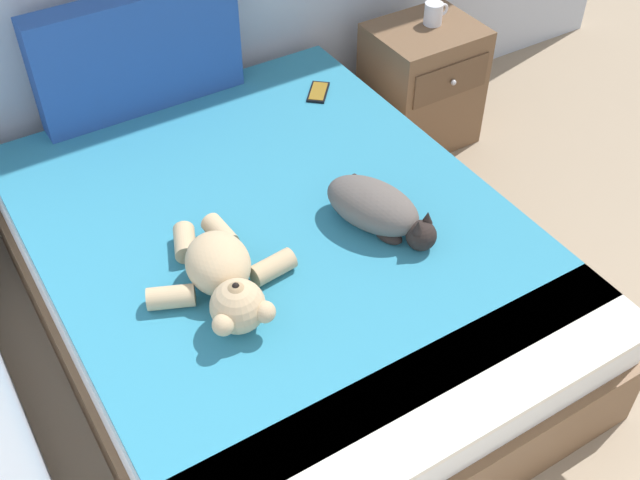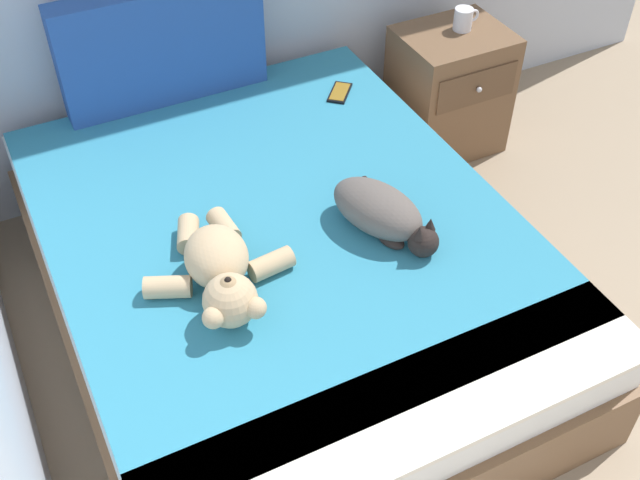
{
  "view_description": "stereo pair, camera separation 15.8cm",
  "coord_description": "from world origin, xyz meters",
  "px_view_note": "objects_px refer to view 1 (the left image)",
  "views": [
    {
      "loc": [
        0.05,
        1.18,
        2.21
      ],
      "look_at": [
        0.97,
        2.67,
        0.56
      ],
      "focal_mm": 43.77,
      "sensor_mm": 36.0,
      "label": 1
    },
    {
      "loc": [
        0.19,
        1.11,
        2.21
      ],
      "look_at": [
        0.97,
        2.67,
        0.56
      ],
      "focal_mm": 43.77,
      "sensor_mm": 36.0,
      "label": 2
    }
  ],
  "objects_px": {
    "teddy_bear": "(224,277)",
    "cell_phone": "(318,92)",
    "bed": "(280,277)",
    "cat": "(377,208)",
    "patterned_cushion": "(138,54)",
    "mug": "(434,13)",
    "nightstand": "(421,85)"
  },
  "relations": [
    {
      "from": "cat",
      "to": "patterned_cushion",
      "type": "bearing_deg",
      "value": 109.28
    },
    {
      "from": "cat",
      "to": "cell_phone",
      "type": "distance_m",
      "value": 0.82
    },
    {
      "from": "patterned_cushion",
      "to": "teddy_bear",
      "type": "height_order",
      "value": "patterned_cushion"
    },
    {
      "from": "patterned_cushion",
      "to": "mug",
      "type": "height_order",
      "value": "patterned_cushion"
    },
    {
      "from": "cat",
      "to": "teddy_bear",
      "type": "xyz_separation_m",
      "value": [
        -0.56,
        -0.02,
        0.0
      ]
    },
    {
      "from": "nightstand",
      "to": "teddy_bear",
      "type": "bearing_deg",
      "value": -148.57
    },
    {
      "from": "nightstand",
      "to": "mug",
      "type": "bearing_deg",
      "value": 23.25
    },
    {
      "from": "bed",
      "to": "cat",
      "type": "bearing_deg",
      "value": -30.44
    },
    {
      "from": "cell_phone",
      "to": "nightstand",
      "type": "height_order",
      "value": "nightstand"
    },
    {
      "from": "teddy_bear",
      "to": "nightstand",
      "type": "relative_size",
      "value": 0.94
    },
    {
      "from": "teddy_bear",
      "to": "nightstand",
      "type": "xyz_separation_m",
      "value": [
        1.41,
        0.86,
        -0.27
      ]
    },
    {
      "from": "cat",
      "to": "nightstand",
      "type": "height_order",
      "value": "cat"
    },
    {
      "from": "mug",
      "to": "teddy_bear",
      "type": "bearing_deg",
      "value": -148.81
    },
    {
      "from": "patterned_cushion",
      "to": "cat",
      "type": "relative_size",
      "value": 1.81
    },
    {
      "from": "patterned_cushion",
      "to": "cat",
      "type": "distance_m",
      "value": 1.13
    },
    {
      "from": "bed",
      "to": "teddy_bear",
      "type": "distance_m",
      "value": 0.46
    },
    {
      "from": "teddy_bear",
      "to": "cell_phone",
      "type": "distance_m",
      "value": 1.14
    },
    {
      "from": "patterned_cushion",
      "to": "nightstand",
      "type": "relative_size",
      "value": 1.4
    },
    {
      "from": "cell_phone",
      "to": "mug",
      "type": "xyz_separation_m",
      "value": [
        0.64,
        0.09,
        0.13
      ]
    },
    {
      "from": "cat",
      "to": "mug",
      "type": "distance_m",
      "value": 1.24
    },
    {
      "from": "bed",
      "to": "nightstand",
      "type": "height_order",
      "value": "nightstand"
    },
    {
      "from": "bed",
      "to": "cell_phone",
      "type": "relative_size",
      "value": 12.24
    },
    {
      "from": "cell_phone",
      "to": "cat",
      "type": "bearing_deg",
      "value": -108.02
    },
    {
      "from": "nightstand",
      "to": "bed",
      "type": "bearing_deg",
      "value": -148.92
    },
    {
      "from": "bed",
      "to": "cat",
      "type": "relative_size",
      "value": 4.39
    },
    {
      "from": "patterned_cushion",
      "to": "teddy_bear",
      "type": "xyz_separation_m",
      "value": [
        -0.19,
        -1.07,
        -0.16
      ]
    },
    {
      "from": "bed",
      "to": "mug",
      "type": "xyz_separation_m",
      "value": [
        1.17,
        0.7,
        0.38
      ]
    },
    {
      "from": "patterned_cushion",
      "to": "cat",
      "type": "height_order",
      "value": "patterned_cushion"
    },
    {
      "from": "bed",
      "to": "mug",
      "type": "relative_size",
      "value": 16.2
    },
    {
      "from": "bed",
      "to": "mug",
      "type": "height_order",
      "value": "mug"
    },
    {
      "from": "cat",
      "to": "teddy_bear",
      "type": "height_order",
      "value": "teddy_bear"
    },
    {
      "from": "patterned_cushion",
      "to": "nightstand",
      "type": "height_order",
      "value": "patterned_cushion"
    }
  ]
}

